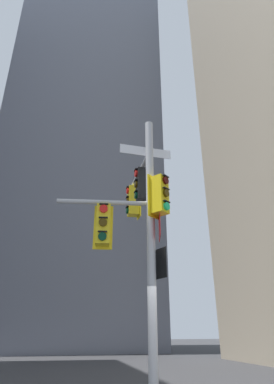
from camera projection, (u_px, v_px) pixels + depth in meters
building_mid_block at (84, 112)px, 39.19m from camera, size 15.14×15.14×52.80m
signal_pole_assembly at (140, 216)px, 8.42m from camera, size 3.10×2.85×7.06m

